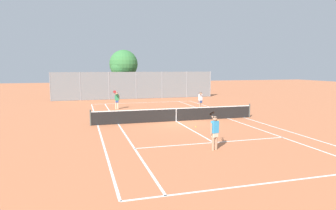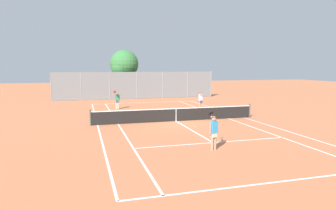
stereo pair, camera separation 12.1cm
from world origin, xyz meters
TOP-DOWN VIEW (x-y plane):
  - ground_plane at (0.00, 0.00)m, footprint 120.00×120.00m
  - court_line_markings at (0.00, 0.00)m, footprint 11.10×23.90m
  - tennis_net at (0.00, 0.00)m, footprint 12.00×0.10m
  - player_near_side at (-0.57, -7.67)m, footprint 0.51×0.85m
  - player_far_left at (-3.36, 7.47)m, footprint 0.64×0.75m
  - player_far_right at (4.03, 5.24)m, footprint 0.44×0.55m
  - loose_tennis_ball_0 at (2.96, -0.72)m, footprint 0.07×0.07m
  - loose_tennis_ball_1 at (0.55, -2.45)m, footprint 0.07×0.07m
  - back_fence at (0.00, 16.08)m, footprint 19.82×0.08m
  - tree_behind_left at (-1.21, 18.88)m, footprint 3.66×3.66m

SIDE VIEW (x-z plane):
  - ground_plane at x=0.00m, z-range 0.00..0.00m
  - court_line_markings at x=0.00m, z-range 0.00..0.01m
  - loose_tennis_ball_0 at x=2.96m, z-range 0.00..0.07m
  - loose_tennis_ball_1 at x=0.55m, z-range 0.00..0.07m
  - tennis_net at x=0.00m, z-range -0.03..1.04m
  - player_far_right at x=4.03m, z-range 0.11..1.71m
  - player_near_side at x=-0.57m, z-range 0.04..1.81m
  - player_far_left at x=-3.36m, z-range 0.04..1.81m
  - back_fence at x=0.00m, z-range 0.00..3.32m
  - tree_behind_left at x=-1.21m, z-range 1.09..7.18m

